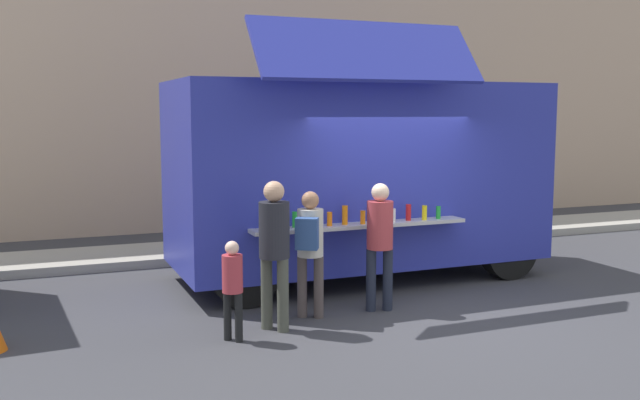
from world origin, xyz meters
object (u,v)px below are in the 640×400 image
customer_front_ordering (380,235)px  customer_mid_with_backpack (310,241)px  trash_bin (503,214)px  child_near_queue (233,282)px  customer_rear_waiting (274,242)px  food_truck_main (359,173)px

customer_front_ordering → customer_mid_with_backpack: (-0.96, 0.01, -0.02)m
trash_bin → child_near_queue: child_near_queue is taller
customer_mid_with_backpack → customer_rear_waiting: bearing=148.3°
trash_bin → child_near_queue: (-7.02, -4.61, 0.24)m
trash_bin → food_truck_main: bearing=-152.2°
food_truck_main → child_near_queue: bearing=-139.5°
trash_bin → customer_front_ordering: customer_front_ordering is taller
trash_bin → customer_front_ordering: 6.45m
customer_front_ordering → customer_mid_with_backpack: customer_front_ordering is taller
customer_front_ordering → customer_rear_waiting: size_ratio=0.94×
trash_bin → customer_rear_waiting: customer_rear_waiting is taller
food_truck_main → child_near_queue: (-2.62, -2.29, -0.95)m
customer_mid_with_backpack → child_near_queue: (-1.12, -0.51, -0.29)m
trash_bin → customer_mid_with_backpack: customer_mid_with_backpack is taller
food_truck_main → customer_mid_with_backpack: size_ratio=3.54×
food_truck_main → customer_mid_with_backpack: (-1.50, -1.78, -0.66)m
customer_mid_with_backpack → customer_rear_waiting: size_ratio=0.90×
food_truck_main → customer_front_ordering: food_truck_main is taller
trash_bin → customer_rear_waiting: (-6.45, -4.40, 0.61)m
trash_bin → customer_rear_waiting: 7.83m
trash_bin → customer_front_ordering: bearing=-140.2°
food_truck_main → child_near_queue: 3.61m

